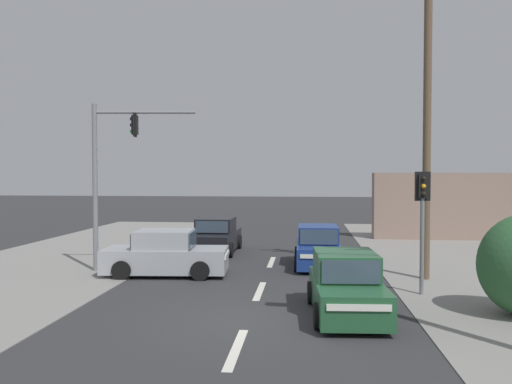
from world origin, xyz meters
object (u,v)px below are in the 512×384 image
hatchback_oncoming_near (318,248)px  sedan_kerbside_parked (166,255)px  traffic_signal_mast (110,165)px  pedestal_signal_right_kerb (422,211)px  utility_pole_midground_right (427,112)px  sedan_crossing_left (216,237)px  hatchback_oncoming_mid (346,286)px

hatchback_oncoming_near → sedan_kerbside_parked: size_ratio=0.84×
traffic_signal_mast → pedestal_signal_right_kerb: bearing=-13.9°
utility_pole_midground_right → sedan_kerbside_parked: bearing=-178.9°
pedestal_signal_right_kerb → sedan_crossing_left: bearing=135.3°
sedan_kerbside_parked → utility_pole_midground_right: bearing=1.1°
traffic_signal_mast → sedan_crossing_left: size_ratio=1.41×
traffic_signal_mast → pedestal_signal_right_kerb: traffic_signal_mast is taller
utility_pole_midground_right → hatchback_oncoming_mid: size_ratio=2.84×
sedan_kerbside_parked → pedestal_signal_right_kerb: bearing=-14.2°
pedestal_signal_right_kerb → sedan_kerbside_parked: (-8.15, 2.06, -1.71)m
utility_pole_midground_right → hatchback_oncoming_mid: utility_pole_midground_right is taller
pedestal_signal_right_kerb → hatchback_oncoming_near: bearing=123.7°
utility_pole_midground_right → hatchback_oncoming_mid: (-2.94, -4.50, -4.83)m
traffic_signal_mast → hatchback_oncoming_mid: size_ratio=1.61×
sedan_crossing_left → hatchback_oncoming_near: bearing=-33.6°
sedan_crossing_left → pedestal_signal_right_kerb: bearing=-44.7°
pedestal_signal_right_kerb → sedan_crossing_left: pedestal_signal_right_kerb is taller
pedestal_signal_right_kerb → hatchback_oncoming_mid: 3.67m
utility_pole_midground_right → sedan_kerbside_parked: size_ratio=2.44×
traffic_signal_mast → sedan_crossing_left: traffic_signal_mast is taller
traffic_signal_mast → hatchback_oncoming_near: bearing=13.2°
hatchback_oncoming_near → sedan_crossing_left: sedan_crossing_left is taller
traffic_signal_mast → sedan_crossing_left: (2.98, 4.71, -3.13)m
utility_pole_midground_right → sedan_crossing_left: size_ratio=2.49×
traffic_signal_mast → hatchback_oncoming_mid: (7.99, -4.82, -3.13)m
hatchback_oncoming_near → sedan_crossing_left: (-4.46, 2.97, 0.00)m
pedestal_signal_right_kerb → traffic_signal_mast: bearing=166.1°
sedan_crossing_left → utility_pole_midground_right: bearing=-32.3°
utility_pole_midground_right → traffic_signal_mast: (-10.93, 0.32, -1.70)m
traffic_signal_mast → pedestal_signal_right_kerb: 10.72m
pedestal_signal_right_kerb → hatchback_oncoming_mid: pedestal_signal_right_kerb is taller
utility_pole_midground_right → pedestal_signal_right_kerb: (-0.62, -2.23, -3.12)m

